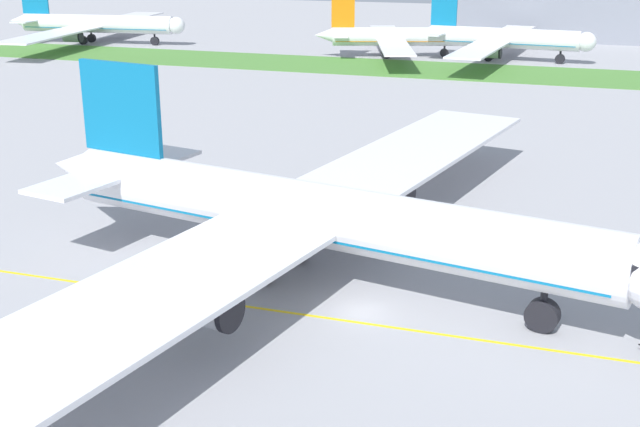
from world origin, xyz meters
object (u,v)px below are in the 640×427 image
at_px(parked_airliner_far_centre, 394,37).
at_px(parked_airliner_far_right, 501,39).
at_px(airliner_foreground, 309,215).
at_px(parked_airliner_far_left, 95,24).

bearing_deg(parked_airliner_far_centre, parked_airliner_far_right, 5.82).
bearing_deg(airliner_foreground, parked_airliner_far_right, 89.79).
distance_m(parked_airliner_far_left, parked_airliner_far_right, 106.19).
distance_m(airliner_foreground, parked_airliner_far_left, 169.96).
distance_m(airliner_foreground, parked_airliner_far_right, 135.26).
bearing_deg(parked_airliner_far_left, parked_airliner_far_right, 1.16).
xyz_separation_m(airliner_foreground, parked_airliner_far_left, (-105.68, 133.11, -0.64)).
height_order(parked_airliner_far_centre, parked_airliner_far_right, parked_airliner_far_right).
height_order(airliner_foreground, parked_airliner_far_left, airliner_foreground).
relative_size(parked_airliner_far_centre, parked_airliner_far_right, 0.87).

